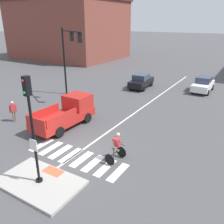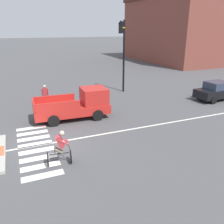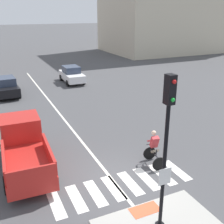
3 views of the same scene
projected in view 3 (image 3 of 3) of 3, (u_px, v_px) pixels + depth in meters
The scene contains 16 objects.
ground_plane at pixel (118, 180), 11.87m from camera, with size 300.00×300.00×0.00m, color #474749.
tactile_pad_front at pixel (145, 210), 9.89m from camera, with size 1.10×0.60×0.01m, color #DB5B38.
signal_pole at pixel (166, 144), 8.03m from camera, with size 0.44×0.38×5.15m.
crosswalk_stripe_a at pixel (56, 204), 10.41m from camera, with size 0.44×1.80×0.01m, color silver.
crosswalk_stripe_b at pixel (76, 198), 10.73m from camera, with size 0.44×1.80×0.01m, color silver.
crosswalk_stripe_c at pixel (95, 193), 11.04m from camera, with size 0.44×1.80×0.01m, color silver.
crosswalk_stripe_d at pixel (113, 188), 11.36m from camera, with size 0.44×1.80×0.01m, color silver.
crosswalk_stripe_e at pixel (130, 183), 11.67m from camera, with size 0.44×1.80×0.01m, color silver.
crosswalk_stripe_f at pixel (147, 179), 11.99m from camera, with size 0.44×1.80×0.01m, color silver.
crosswalk_stripe_g at pixel (162, 174), 12.30m from camera, with size 0.44×1.80×0.01m, color silver.
crosswalk_stripe_h at pixel (176, 170), 12.62m from camera, with size 0.44×1.80×0.01m, color silver.
lane_centre_line at pixel (56, 110), 20.31m from camera, with size 0.14×28.00×0.01m, color silver.
car_black_westbound_distant at pixel (6, 87), 23.40m from camera, with size 2.02×4.19×1.64m.
car_white_eastbound_distant at pixel (72, 75), 27.81m from camera, with size 1.87×4.11×1.64m.
pickup_truck_red_westbound_near at pixel (24, 147), 12.65m from camera, with size 2.21×5.17×2.08m.
cyclist at pixel (154, 148), 12.85m from camera, with size 0.81×1.17×1.68m.
Camera 3 is at (-4.46, -9.08, 6.90)m, focal length 43.99 mm.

